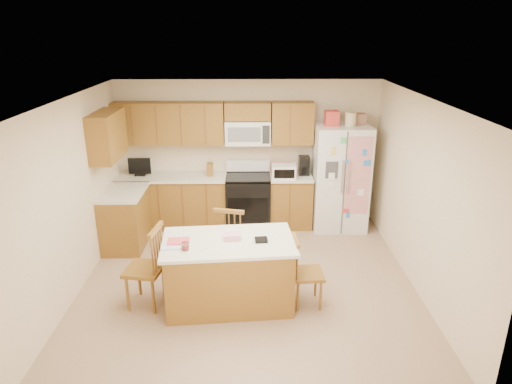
{
  "coord_description": "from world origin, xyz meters",
  "views": [
    {
      "loc": [
        0.04,
        -5.5,
        3.32
      ],
      "look_at": [
        0.12,
        0.35,
        1.2
      ],
      "focal_mm": 32.0,
      "sensor_mm": 36.0,
      "label": 1
    }
  ],
  "objects_px": {
    "windsor_chair_left": "(146,269)",
    "windsor_chair_back": "(232,241)",
    "stove": "(248,200)",
    "island": "(229,272)",
    "refrigerator": "(340,176)",
    "windsor_chair_right": "(306,273)"
  },
  "relations": [
    {
      "from": "stove",
      "to": "refrigerator",
      "type": "relative_size",
      "value": 0.55
    },
    {
      "from": "island",
      "to": "windsor_chair_back",
      "type": "xyz_separation_m",
      "value": [
        0.02,
        0.78,
        0.04
      ]
    },
    {
      "from": "refrigerator",
      "to": "windsor_chair_right",
      "type": "relative_size",
      "value": 2.22
    },
    {
      "from": "stove",
      "to": "island",
      "type": "distance_m",
      "value": 2.44
    },
    {
      "from": "windsor_chair_left",
      "to": "windsor_chair_right",
      "type": "relative_size",
      "value": 1.16
    },
    {
      "from": "island",
      "to": "windsor_chair_left",
      "type": "height_order",
      "value": "windsor_chair_left"
    },
    {
      "from": "stove",
      "to": "island",
      "type": "bearing_deg",
      "value": -95.5
    },
    {
      "from": "windsor_chair_back",
      "to": "windsor_chair_right",
      "type": "bearing_deg",
      "value": -40.82
    },
    {
      "from": "windsor_chair_left",
      "to": "refrigerator",
      "type": "bearing_deg",
      "value": 40.16
    },
    {
      "from": "windsor_chair_back",
      "to": "windsor_chair_right",
      "type": "relative_size",
      "value": 1.11
    },
    {
      "from": "windsor_chair_back",
      "to": "island",
      "type": "bearing_deg",
      "value": -91.11
    },
    {
      "from": "stove",
      "to": "refrigerator",
      "type": "bearing_deg",
      "value": -2.3
    },
    {
      "from": "windsor_chair_left",
      "to": "windsor_chair_back",
      "type": "xyz_separation_m",
      "value": [
        1.03,
        0.8,
        -0.02
      ]
    },
    {
      "from": "island",
      "to": "windsor_chair_left",
      "type": "relative_size",
      "value": 1.57
    },
    {
      "from": "stove",
      "to": "refrigerator",
      "type": "distance_m",
      "value": 1.63
    },
    {
      "from": "stove",
      "to": "windsor_chair_back",
      "type": "bearing_deg",
      "value": -97.57
    },
    {
      "from": "stove",
      "to": "windsor_chair_back",
      "type": "distance_m",
      "value": 1.66
    },
    {
      "from": "refrigerator",
      "to": "windsor_chair_back",
      "type": "distance_m",
      "value": 2.43
    },
    {
      "from": "refrigerator",
      "to": "windsor_chair_right",
      "type": "xyz_separation_m",
      "value": [
        -0.85,
        -2.4,
        -0.49
      ]
    },
    {
      "from": "refrigerator",
      "to": "windsor_chair_left",
      "type": "bearing_deg",
      "value": -139.84
    },
    {
      "from": "island",
      "to": "windsor_chair_left",
      "type": "xyz_separation_m",
      "value": [
        -1.02,
        -0.01,
        0.06
      ]
    },
    {
      "from": "windsor_chair_back",
      "to": "refrigerator",
      "type": "bearing_deg",
      "value": 41.52
    }
  ]
}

